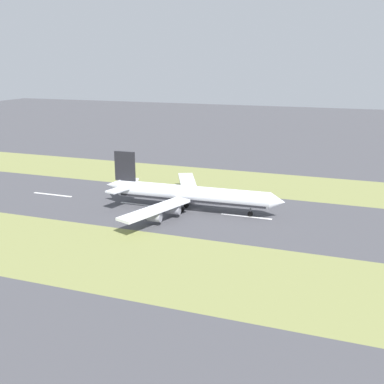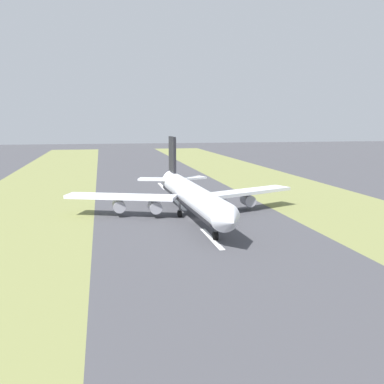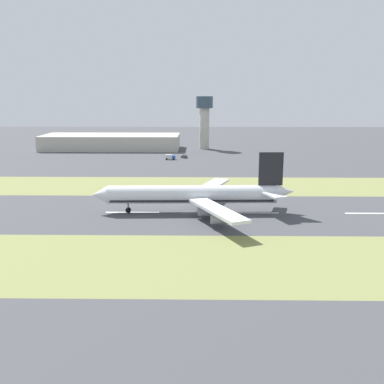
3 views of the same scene
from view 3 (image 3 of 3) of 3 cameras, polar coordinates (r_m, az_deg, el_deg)
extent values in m
plane|color=#424247|center=(150.23, -0.42, -2.63)|extent=(800.00, 800.00, 0.00)
cube|color=olive|center=(107.41, -0.98, -8.84)|extent=(40.00, 600.00, 0.01)
cube|color=olive|center=(194.04, -0.11, 0.81)|extent=(40.00, 600.00, 0.01)
cube|color=silver|center=(160.88, 21.92, -2.53)|extent=(1.20, 18.00, 0.01)
cube|color=silver|center=(151.22, 7.61, -2.64)|extent=(1.20, 18.00, 0.01)
cube|color=silver|center=(151.84, -7.58, -2.57)|extent=(1.20, 18.00, 0.01)
cylinder|color=silver|center=(148.97, 0.00, -0.30)|extent=(8.00, 56.18, 6.00)
cone|color=silver|center=(151.48, -11.61, -0.34)|extent=(6.05, 5.21, 5.88)
cone|color=silver|center=(152.57, 11.72, 0.05)|extent=(5.31, 6.18, 5.10)
cube|color=black|center=(149.34, 0.00, -0.92)|extent=(7.62, 53.93, 0.70)
cube|color=silver|center=(132.53, 3.27, -2.32)|extent=(28.93, 17.30, 0.90)
cube|color=silver|center=(166.54, 2.37, 0.73)|extent=(29.31, 15.54, 0.90)
cylinder|color=#93939E|center=(141.15, 1.70, -2.42)|extent=(3.37, 4.91, 3.20)
cylinder|color=#93939E|center=(132.71, 3.40, -3.40)|extent=(3.37, 4.91, 3.20)
cylinder|color=#93939E|center=(158.61, 1.38, -0.76)|extent=(3.37, 4.91, 3.20)
cylinder|color=#93939E|center=(167.56, 2.44, -0.06)|extent=(3.37, 4.91, 3.20)
cube|color=black|center=(150.11, 9.99, 2.91)|extent=(1.09, 8.02, 11.00)
cube|color=silver|center=(146.23, 10.28, -0.34)|extent=(10.90, 7.56, 0.60)
cube|color=silver|center=(156.78, 9.50, 0.54)|extent=(10.82, 6.98, 0.60)
cylinder|color=#59595E|center=(150.92, -8.11, -1.70)|extent=(0.50, 0.50, 3.20)
cylinder|color=black|center=(151.31, -8.09, -2.29)|extent=(0.96, 1.83, 1.80)
cylinder|color=#59595E|center=(147.39, 1.19, -1.92)|extent=(0.50, 0.50, 3.20)
cylinder|color=black|center=(147.79, 1.18, -2.52)|extent=(0.96, 1.83, 1.80)
cylinder|color=#59595E|center=(152.43, 1.11, -1.44)|extent=(0.50, 0.50, 3.20)
cylinder|color=black|center=(152.82, 1.11, -2.02)|extent=(0.96, 1.83, 1.80)
cube|color=#BCB7A8|center=(327.94, -10.19, 6.27)|extent=(36.00, 96.36, 10.37)
cylinder|color=#BCB7A8|center=(324.65, 1.58, 8.05)|extent=(7.00, 7.00, 29.04)
cylinder|color=#334756|center=(323.79, 1.60, 11.34)|extent=(12.00, 12.00, 8.19)
cube|color=#1E51B2|center=(271.78, -2.34, 4.45)|extent=(2.22, 2.02, 2.00)
cube|color=silver|center=(271.90, -2.98, 4.51)|extent=(2.23, 4.02, 2.60)
cylinder|color=black|center=(273.00, -2.33, 4.27)|extent=(0.36, 1.00, 1.00)
cylinder|color=black|center=(270.83, -2.35, 4.20)|extent=(0.36, 1.00, 1.00)
cylinder|color=black|center=(273.24, -3.21, 4.27)|extent=(0.36, 1.00, 1.00)
cylinder|color=black|center=(271.07, -3.24, 4.20)|extent=(0.36, 1.00, 1.00)
cube|color=#4C4C51|center=(278.21, -0.99, 4.49)|extent=(4.21, 4.52, 0.90)
cube|color=#4C4C51|center=(277.96, -0.96, 4.66)|extent=(2.73, 2.84, 0.80)
cylinder|color=black|center=(278.56, -1.33, 4.40)|extent=(0.61, 0.66, 0.66)
cylinder|color=black|center=(279.88, -1.08, 4.44)|extent=(0.61, 0.66, 0.66)
cylinder|color=black|center=(276.66, -0.90, 4.35)|extent=(0.61, 0.66, 0.66)
cylinder|color=black|center=(277.99, -0.65, 4.39)|extent=(0.61, 0.66, 0.66)
camera|label=1|loc=(295.90, -9.80, 14.75)|focal=42.00mm
camera|label=2|loc=(202.74, -33.20, 6.41)|focal=42.00mm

